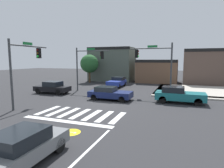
{
  "coord_description": "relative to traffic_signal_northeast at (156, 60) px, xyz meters",
  "views": [
    {
      "loc": [
        7.19,
        -17.16,
        4.12
      ],
      "look_at": [
        0.93,
        -0.01,
        1.8
      ],
      "focal_mm": 30.89,
      "sensor_mm": 36.0,
      "label": 1
    }
  ],
  "objects": [
    {
      "name": "traffic_signal_northeast",
      "position": [
        0.0,
        0.0,
        0.0
      ],
      "size": [
        4.77,
        0.32,
        5.94
      ],
      "rotation": [
        0.0,
        0.0,
        3.14
      ],
      "color": "#383A3D",
      "rests_on": "ground_plane"
    },
    {
      "name": "bike_detector_marking",
      "position": [
        -2.98,
        -13.03,
        -4.02
      ],
      "size": [
        1.13,
        1.13,
        0.01
      ],
      "color": "yellow",
      "rests_on": "ground_plane"
    },
    {
      "name": "car_navy",
      "position": [
        -4.12,
        -3.81,
        -3.34
      ],
      "size": [
        4.39,
        1.95,
        1.34
      ],
      "color": "#141E4C",
      "rests_on": "ground_plane"
    },
    {
      "name": "traffic_signal_northwest",
      "position": [
        -8.66,
        0.32,
        -0.12
      ],
      "size": [
        4.66,
        0.32,
        5.66
      ],
      "color": "#383A3D",
      "rests_on": "ground_plane"
    },
    {
      "name": "traffic_signal_southwest",
      "position": [
        -10.0,
        -9.0,
        -0.08
      ],
      "size": [
        0.32,
        4.47,
        5.75
      ],
      "rotation": [
        0.0,
        0.0,
        1.57
      ],
      "color": "#383A3D",
      "rests_on": "ground_plane"
    },
    {
      "name": "car_gray",
      "position": [
        -2.94,
        -16.78,
        -3.31
      ],
      "size": [
        1.75,
        4.48,
        1.4
      ],
      "rotation": [
        0.0,
        0.0,
        1.57
      ],
      "color": "slate",
      "rests_on": "ground_plane"
    },
    {
      "name": "car_black",
      "position": [
        -11.99,
        -2.75,
        -3.28
      ],
      "size": [
        4.29,
        1.87,
        1.48
      ],
      "color": "black",
      "rests_on": "ground_plane"
    },
    {
      "name": "roadside_tree",
      "position": [
        -12.85,
        9.03,
        -0.64
      ],
      "size": [
        3.26,
        3.26,
        5.03
      ],
      "color": "#4C3823",
      "rests_on": "ground_plane"
    },
    {
      "name": "crosswalk_near",
      "position": [
        -4.35,
        -9.47,
        -4.02
      ],
      "size": [
        6.48,
        2.94,
        0.01
      ],
      "color": "silver",
      "rests_on": "ground_plane"
    },
    {
      "name": "lane_markings",
      "position": [
        -3.24,
        -16.99,
        -4.02
      ],
      "size": [
        6.8,
        20.25,
        0.01
      ],
      "color": "white",
      "rests_on": "ground_plane"
    },
    {
      "name": "storefront_row",
      "position": [
        -1.43,
        14.03,
        -1.14
      ],
      "size": [
        25.55,
        6.67,
        6.44
      ],
      "color": "#4C564C",
      "rests_on": "ground_plane"
    },
    {
      "name": "car_blue",
      "position": [
        -6.45,
        5.57,
        -3.29
      ],
      "size": [
        1.92,
        4.2,
        1.44
      ],
      "rotation": [
        0.0,
        0.0,
        -1.57
      ],
      "color": "#23389E",
      "rests_on": "ground_plane"
    },
    {
      "name": "curb_corner_northeast",
      "position": [
        4.14,
        4.45,
        -3.95
      ],
      "size": [
        10.0,
        10.6,
        0.15
      ],
      "color": "#B2AA9E",
      "rests_on": "ground_plane"
    },
    {
      "name": "car_teal",
      "position": [
        2.62,
        -2.89,
        -3.24
      ],
      "size": [
        4.54,
        1.91,
        1.54
      ],
      "color": "#196B70",
      "rests_on": "ground_plane"
    },
    {
      "name": "ground_plane",
      "position": [
        -4.35,
        -4.97,
        -4.02
      ],
      "size": [
        120.0,
        120.0,
        0.0
      ],
      "primitive_type": "plane",
      "color": "#2B2B2D"
    }
  ]
}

